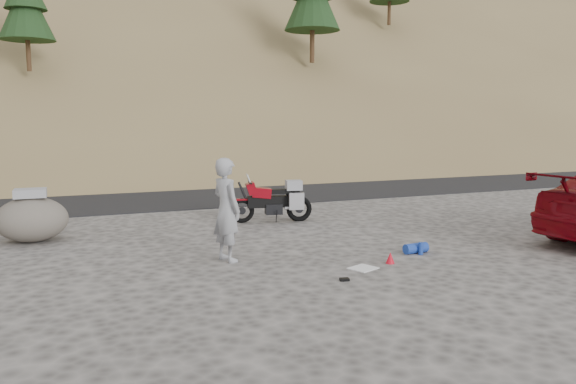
% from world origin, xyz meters
% --- Properties ---
extents(ground, '(140.00, 140.00, 0.00)m').
position_xyz_m(ground, '(0.00, 0.00, 0.00)').
color(ground, '#484542').
rests_on(ground, ground).
extents(road, '(120.00, 7.00, 0.05)m').
position_xyz_m(road, '(0.00, 9.00, 0.00)').
color(road, black).
rests_on(road, ground).
extents(hillside, '(120.00, 73.00, 46.72)m').
position_xyz_m(hillside, '(-0.05, 40.88, 11.08)').
color(hillside, brown).
rests_on(hillside, ground).
extents(motorcycle, '(1.97, 0.80, 1.18)m').
position_xyz_m(motorcycle, '(1.59, 3.05, 0.50)').
color(motorcycle, black).
rests_on(motorcycle, ground).
extents(man, '(0.61, 0.75, 1.79)m').
position_xyz_m(man, '(-0.50, -0.07, 0.00)').
color(man, '#949599').
rests_on(man, ground).
extents(boulder, '(1.62, 1.46, 1.08)m').
position_xyz_m(boulder, '(-3.69, 2.86, 0.47)').
color(boulder, '#58524B').
rests_on(boulder, ground).
extents(gear_white_cloth, '(0.52, 0.50, 0.01)m').
position_xyz_m(gear_white_cloth, '(1.43, -1.44, 0.01)').
color(gear_white_cloth, white).
rests_on(gear_white_cloth, ground).
extents(gear_blue_mat, '(0.48, 0.22, 0.19)m').
position_xyz_m(gear_blue_mat, '(2.86, -0.86, 0.09)').
color(gear_blue_mat, '#1A3AA0').
rests_on(gear_blue_mat, ground).
extents(gear_bottle, '(0.10, 0.10, 0.22)m').
position_xyz_m(gear_bottle, '(2.88, -0.99, 0.11)').
color(gear_bottle, '#1A3AA0').
rests_on(gear_bottle, ground).
extents(gear_funnel, '(0.20, 0.20, 0.20)m').
position_xyz_m(gear_funnel, '(2.03, -1.32, 0.10)').
color(gear_funnel, red).
rests_on(gear_funnel, ground).
extents(gear_glove_a, '(0.16, 0.13, 0.04)m').
position_xyz_m(gear_glove_a, '(0.82, -1.93, 0.02)').
color(gear_glove_a, black).
rests_on(gear_glove_a, ground).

